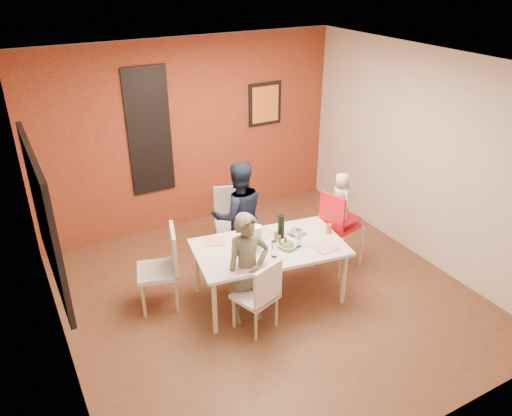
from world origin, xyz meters
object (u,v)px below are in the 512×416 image
chair_near (260,293)px  chair_far (232,219)px  chair_left (165,264)px  wine_bottle (281,227)px  toddler (341,199)px  paper_towel_roll (256,238)px  child_far (239,216)px  child_near (248,269)px  dining_table (269,251)px  high_chair (337,224)px

chair_near → chair_far: (0.42, 1.50, 0.06)m
chair_left → wine_bottle: size_ratio=3.21×
chair_far → toddler: toddler is taller
chair_far → paper_towel_roll: bearing=-82.5°
child_far → toddler: bearing=160.0°
chair_far → chair_left: size_ratio=1.00×
paper_towel_roll → chair_left: bearing=155.0°
chair_near → paper_towel_roll: 0.64m
chair_near → chair_far: chair_far is taller
toddler → child_near: bearing=108.8°
child_far → paper_towel_roll: size_ratio=5.00×
child_near → child_far: (0.42, 1.03, 0.07)m
chair_left → paper_towel_roll: size_ratio=3.38×
child_near → dining_table: bearing=35.7°
chair_near → child_far: (0.39, 1.26, 0.24)m
toddler → paper_towel_roll: (-1.25, -0.12, -0.13)m
child_near → wine_bottle: (0.59, 0.31, 0.20)m
high_chair → dining_table: bearing=83.2°
high_chair → child_near: child_near is taller
chair_left → wine_bottle: 1.38m
chair_near → child_far: 1.34m
dining_table → toddler: size_ratio=2.65×
chair_far → toddler: 1.44m
dining_table → child_near: 0.46m
chair_far → child_far: bearing=-77.7°
dining_table → chair_near: chair_near is taller
dining_table → child_far: size_ratio=1.26×
chair_far → child_far: 0.30m
dining_table → chair_near: size_ratio=2.10×
dining_table → chair_left: size_ratio=1.87×
chair_near → paper_towel_roll: bearing=-132.1°
dining_table → wine_bottle: (0.19, 0.08, 0.21)m
high_chair → child_far: 1.24m
high_chair → child_far: (-1.04, 0.67, 0.07)m
paper_towel_roll → child_far: bearing=77.1°
chair_near → child_far: child_far is taller
child_far → toddler: size_ratio=2.11×
child_near → wine_bottle: bearing=33.0°
chair_left → child_near: child_near is taller
chair_far → child_near: (-0.44, -1.27, 0.11)m
chair_near → wine_bottle: 0.87m
high_chair → wine_bottle: (-0.86, -0.05, 0.20)m
toddler → wine_bottle: toddler is taller
chair_far → child_far: size_ratio=0.67×
child_near → child_far: 1.11m
wine_bottle → paper_towel_roll: (-0.36, -0.05, -0.01)m
dining_table → paper_towel_roll: 0.26m
chair_left → dining_table: bearing=83.1°
chair_left → child_far: bearing=122.9°
dining_table → high_chair: high_chair is taller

